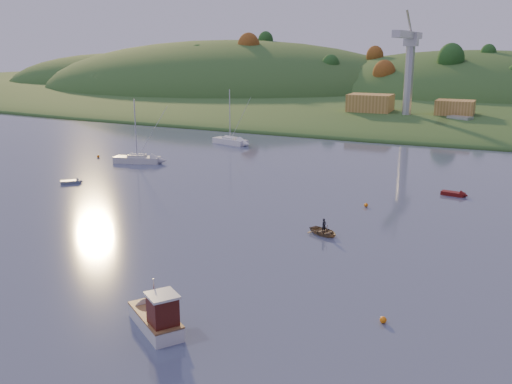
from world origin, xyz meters
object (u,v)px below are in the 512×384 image
at_px(fishing_boat, 153,314).
at_px(red_tender, 458,194).
at_px(sailboat_far, 230,141).
at_px(canoe, 324,232).
at_px(grey_dinghy, 75,182).
at_px(sailboat_near, 137,159).

distance_m(fishing_boat, red_tender, 49.74).
bearing_deg(fishing_boat, sailboat_far, -31.61).
distance_m(sailboat_far, canoe, 58.83).
xyz_separation_m(canoe, grey_dinghy, (-40.27, 6.83, -0.13)).
relative_size(fishing_boat, sailboat_near, 0.62).
distance_m(sailboat_far, red_tender, 52.50).
bearing_deg(grey_dinghy, sailboat_near, 49.59).
xyz_separation_m(fishing_boat, sailboat_far, (-31.22, 71.16, -0.23)).
bearing_deg(canoe, sailboat_far, 64.76).
relative_size(fishing_boat, sailboat_far, 0.61).
bearing_deg(red_tender, sailboat_near, -170.06).
height_order(canoe, grey_dinghy, grey_dinghy).
xyz_separation_m(fishing_boat, sailboat_near, (-36.60, 47.33, -0.23)).
distance_m(fishing_boat, sailboat_near, 59.83).
relative_size(sailboat_near, sailboat_far, 0.99).
relative_size(red_tender, grey_dinghy, 1.19).
relative_size(canoe, grey_dinghy, 1.15).
height_order(fishing_boat, sailboat_near, sailboat_near).
distance_m(canoe, red_tender, 25.35).
distance_m(red_tender, grey_dinghy, 53.72).
xyz_separation_m(sailboat_near, sailboat_far, (5.38, 23.83, 0.01)).
bearing_deg(red_tender, grey_dinghy, -152.66).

